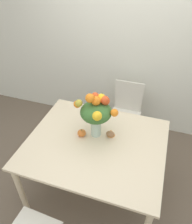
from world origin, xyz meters
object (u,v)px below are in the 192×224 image
Objects in this scene: turkey_figurine at (111,133)px; dining_chair_near_window at (125,113)px; flower_vase at (96,112)px; pumpkin at (82,133)px.

dining_chair_near_window reaches higher than turkey_figurine.
flower_vase reaches higher than dining_chair_near_window.
dining_chair_near_window reaches higher than pumpkin.
turkey_figurine is at bearing 9.93° from flower_vase.
turkey_figurine is (0.16, 0.03, -0.27)m from flower_vase.
flower_vase reaches higher than turkey_figurine.
flower_vase is 0.31m from turkey_figurine.
pumpkin is at bearing -162.01° from turkey_figurine.
dining_chair_near_window is at bearing 79.14° from flower_vase.
pumpkin is at bearing -108.06° from dining_chair_near_window.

